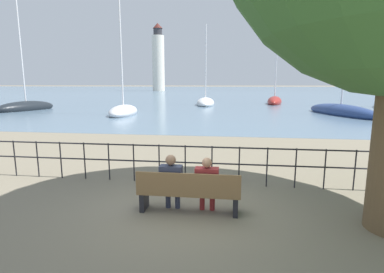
{
  "coord_description": "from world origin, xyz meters",
  "views": [
    {
      "loc": [
        0.85,
        -5.9,
        2.66
      ],
      "look_at": [
        0.0,
        0.5,
        1.53
      ],
      "focal_mm": 28.0,
      "sensor_mm": 36.0,
      "label": 1
    }
  ],
  "objects_px": {
    "sailboat_0": "(123,111)",
    "sailboat_2": "(340,112)",
    "sailboat_4": "(384,104)",
    "park_bench": "(188,193)",
    "sailboat_1": "(205,103)",
    "seated_person_right": "(207,182)",
    "seated_person_left": "(171,180)",
    "sailboat_5": "(26,107)",
    "harbor_lighthouse": "(158,60)",
    "sailboat_3": "(275,101)"
  },
  "relations": [
    {
      "from": "seated_person_left",
      "to": "sailboat_5",
      "type": "distance_m",
      "value": 29.58
    },
    {
      "from": "sailboat_3",
      "to": "sailboat_5",
      "type": "bearing_deg",
      "value": -142.03
    },
    {
      "from": "seated_person_left",
      "to": "sailboat_5",
      "type": "bearing_deg",
      "value": 131.44
    },
    {
      "from": "park_bench",
      "to": "sailboat_4",
      "type": "xyz_separation_m",
      "value": [
        18.34,
        31.55,
        -0.12
      ]
    },
    {
      "from": "seated_person_right",
      "to": "sailboat_5",
      "type": "distance_m",
      "value": 30.08
    },
    {
      "from": "sailboat_1",
      "to": "sailboat_4",
      "type": "height_order",
      "value": "sailboat_4"
    },
    {
      "from": "sailboat_2",
      "to": "sailboat_5",
      "type": "bearing_deg",
      "value": 162.52
    },
    {
      "from": "seated_person_left",
      "to": "sailboat_0",
      "type": "bearing_deg",
      "value": 113.02
    },
    {
      "from": "park_bench",
      "to": "sailboat_3",
      "type": "relative_size",
      "value": 0.23
    },
    {
      "from": "sailboat_5",
      "to": "sailboat_3",
      "type": "bearing_deg",
      "value": 43.3
    },
    {
      "from": "sailboat_4",
      "to": "sailboat_3",
      "type": "bearing_deg",
      "value": -178.44
    },
    {
      "from": "sailboat_1",
      "to": "sailboat_4",
      "type": "distance_m",
      "value": 20.87
    },
    {
      "from": "seated_person_left",
      "to": "sailboat_5",
      "type": "xyz_separation_m",
      "value": [
        -19.57,
        22.17,
        -0.33
      ]
    },
    {
      "from": "park_bench",
      "to": "sailboat_3",
      "type": "bearing_deg",
      "value": 79.65
    },
    {
      "from": "seated_person_right",
      "to": "sailboat_3",
      "type": "xyz_separation_m",
      "value": [
        6.28,
        36.35,
        -0.34
      ]
    },
    {
      "from": "park_bench",
      "to": "sailboat_0",
      "type": "distance_m",
      "value": 21.12
    },
    {
      "from": "sailboat_4",
      "to": "harbor_lighthouse",
      "type": "xyz_separation_m",
      "value": [
        -45.45,
        76.4,
        11.3
      ]
    },
    {
      "from": "seated_person_right",
      "to": "harbor_lighthouse",
      "type": "relative_size",
      "value": 0.05
    },
    {
      "from": "park_bench",
      "to": "sailboat_4",
      "type": "relative_size",
      "value": 0.17
    },
    {
      "from": "sailboat_0",
      "to": "sailboat_2",
      "type": "height_order",
      "value": "sailboat_0"
    },
    {
      "from": "sailboat_1",
      "to": "harbor_lighthouse",
      "type": "relative_size",
      "value": 0.41
    },
    {
      "from": "harbor_lighthouse",
      "to": "seated_person_right",
      "type": "bearing_deg",
      "value": -75.7
    },
    {
      "from": "sailboat_3",
      "to": "sailboat_5",
      "type": "relative_size",
      "value": 0.77
    },
    {
      "from": "park_bench",
      "to": "seated_person_left",
      "type": "xyz_separation_m",
      "value": [
        -0.37,
        0.08,
        0.23
      ]
    },
    {
      "from": "seated_person_left",
      "to": "sailboat_4",
      "type": "xyz_separation_m",
      "value": [
        18.71,
        31.47,
        -0.35
      ]
    },
    {
      "from": "seated_person_left",
      "to": "sailboat_2",
      "type": "relative_size",
      "value": 0.14
    },
    {
      "from": "seated_person_left",
      "to": "sailboat_0",
      "type": "height_order",
      "value": "sailboat_0"
    },
    {
      "from": "seated_person_left",
      "to": "sailboat_3",
      "type": "distance_m",
      "value": 37.03
    },
    {
      "from": "sailboat_0",
      "to": "sailboat_4",
      "type": "xyz_separation_m",
      "value": [
        26.88,
        12.24,
        -0.02
      ]
    },
    {
      "from": "park_bench",
      "to": "sailboat_2",
      "type": "xyz_separation_m",
      "value": [
        10.29,
        21.73,
        -0.16
      ]
    },
    {
      "from": "seated_person_left",
      "to": "seated_person_right",
      "type": "relative_size",
      "value": 1.03
    },
    {
      "from": "sailboat_4",
      "to": "sailboat_2",
      "type": "bearing_deg",
      "value": -105.12
    },
    {
      "from": "sailboat_0",
      "to": "sailboat_2",
      "type": "distance_m",
      "value": 18.99
    },
    {
      "from": "park_bench",
      "to": "sailboat_1",
      "type": "height_order",
      "value": "sailboat_1"
    },
    {
      "from": "park_bench",
      "to": "harbor_lighthouse",
      "type": "height_order",
      "value": "harbor_lighthouse"
    },
    {
      "from": "seated_person_right",
      "to": "sailboat_0",
      "type": "relative_size",
      "value": 0.09
    },
    {
      "from": "sailboat_5",
      "to": "harbor_lighthouse",
      "type": "bearing_deg",
      "value": 110.02
    },
    {
      "from": "sailboat_5",
      "to": "seated_person_right",
      "type": "bearing_deg",
      "value": -32.26
    },
    {
      "from": "park_bench",
      "to": "sailboat_4",
      "type": "height_order",
      "value": "sailboat_4"
    },
    {
      "from": "seated_person_right",
      "to": "sailboat_3",
      "type": "height_order",
      "value": "sailboat_3"
    },
    {
      "from": "seated_person_right",
      "to": "seated_person_left",
      "type": "bearing_deg",
      "value": -179.93
    },
    {
      "from": "sailboat_5",
      "to": "sailboat_1",
      "type": "bearing_deg",
      "value": 46.03
    },
    {
      "from": "sailboat_0",
      "to": "sailboat_3",
      "type": "bearing_deg",
      "value": 43.72
    },
    {
      "from": "sailboat_1",
      "to": "park_bench",
      "type": "bearing_deg",
      "value": -89.68
    },
    {
      "from": "seated_person_right",
      "to": "sailboat_1",
      "type": "relative_size",
      "value": 0.12
    },
    {
      "from": "park_bench",
      "to": "sailboat_2",
      "type": "distance_m",
      "value": 24.05
    },
    {
      "from": "sailboat_3",
      "to": "sailboat_4",
      "type": "height_order",
      "value": "sailboat_4"
    },
    {
      "from": "seated_person_left",
      "to": "seated_person_right",
      "type": "bearing_deg",
      "value": 0.07
    },
    {
      "from": "park_bench",
      "to": "sailboat_0",
      "type": "bearing_deg",
      "value": 113.87
    },
    {
      "from": "park_bench",
      "to": "seated_person_left",
      "type": "bearing_deg",
      "value": 168.12
    }
  ]
}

